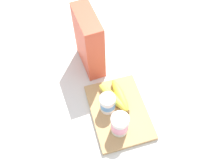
{
  "coord_description": "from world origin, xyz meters",
  "views": [
    {
      "loc": [
        -0.46,
        0.16,
        0.94
      ],
      "look_at": [
        0.1,
        0.0,
        0.07
      ],
      "focal_mm": 40.23,
      "sensor_mm": 36.0,
      "label": 1
    }
  ],
  "objects_px": {
    "cutting_board": "(119,112)",
    "cereal_box": "(89,42)",
    "banana_bunch": "(117,96)",
    "yogurt_cup_back": "(108,103)",
    "yogurt_cup_front": "(120,124)"
  },
  "relations": [
    {
      "from": "cutting_board",
      "to": "cereal_box",
      "type": "distance_m",
      "value": 0.33
    },
    {
      "from": "cereal_box",
      "to": "banana_bunch",
      "type": "relative_size",
      "value": 1.68
    },
    {
      "from": "cutting_board",
      "to": "banana_bunch",
      "type": "bearing_deg",
      "value": -7.45
    },
    {
      "from": "cutting_board",
      "to": "banana_bunch",
      "type": "height_order",
      "value": "banana_bunch"
    },
    {
      "from": "cutting_board",
      "to": "cereal_box",
      "type": "height_order",
      "value": "cereal_box"
    },
    {
      "from": "cereal_box",
      "to": "yogurt_cup_front",
      "type": "xyz_separation_m",
      "value": [
        -0.37,
        -0.02,
        -0.08
      ]
    },
    {
      "from": "yogurt_cup_front",
      "to": "yogurt_cup_back",
      "type": "relative_size",
      "value": 1.16
    },
    {
      "from": "yogurt_cup_front",
      "to": "yogurt_cup_back",
      "type": "bearing_deg",
      "value": 9.97
    },
    {
      "from": "cutting_board",
      "to": "cereal_box",
      "type": "relative_size",
      "value": 1.09
    },
    {
      "from": "yogurt_cup_front",
      "to": "banana_bunch",
      "type": "bearing_deg",
      "value": -12.59
    },
    {
      "from": "cutting_board",
      "to": "cereal_box",
      "type": "bearing_deg",
      "value": 9.31
    },
    {
      "from": "cereal_box",
      "to": "yogurt_cup_back",
      "type": "relative_size",
      "value": 3.42
    },
    {
      "from": "cereal_box",
      "to": "yogurt_cup_back",
      "type": "bearing_deg",
      "value": 176.47
    },
    {
      "from": "cereal_box",
      "to": "yogurt_cup_front",
      "type": "relative_size",
      "value": 2.94
    },
    {
      "from": "cereal_box",
      "to": "banana_bunch",
      "type": "height_order",
      "value": "cereal_box"
    }
  ]
}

